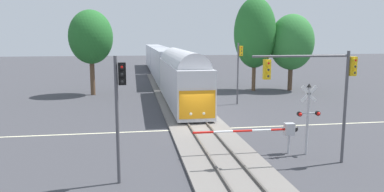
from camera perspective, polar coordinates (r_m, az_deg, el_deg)
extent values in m
plane|color=#3D3D42|center=(27.30, 1.12, -5.15)|extent=(220.00, 220.00, 0.00)
cube|color=beige|center=(27.30, 1.12, -5.14)|extent=(44.00, 0.20, 0.01)
cube|color=slate|center=(27.28, 1.12, -4.96)|extent=(4.40, 80.00, 0.18)
cube|color=#56514C|center=(27.13, -0.37, -4.70)|extent=(0.10, 80.00, 0.14)
cube|color=#56514C|center=(27.38, 2.61, -4.58)|extent=(0.10, 80.00, 0.14)
cube|color=silver|center=(36.39, -1.60, 2.07)|extent=(3.00, 17.78, 3.90)
cube|color=orange|center=(27.77, 0.82, -1.35)|extent=(2.76, 0.08, 2.15)
cylinder|color=silver|center=(36.21, -1.61, 4.95)|extent=(2.76, 16.00, 2.76)
sphere|color=#F4F2CC|center=(27.81, -0.19, -2.76)|extent=(0.24, 0.24, 0.24)
sphere|color=#F4F2CC|center=(27.98, 1.83, -2.69)|extent=(0.24, 0.24, 0.24)
cube|color=#B7BCC6|center=(56.91, -4.35, 4.94)|extent=(3.00, 21.95, 4.60)
cube|color=black|center=(57.04, -2.83, 5.27)|extent=(0.04, 19.75, 0.90)
cube|color=#193899|center=(57.15, -2.81, 3.82)|extent=(0.04, 20.19, 0.36)
cube|color=#B7BCC6|center=(79.66, -5.74, 6.10)|extent=(3.00, 21.95, 4.60)
cube|color=black|center=(79.75, -4.65, 6.34)|extent=(0.04, 19.75, 0.90)
cube|color=#193899|center=(79.83, -4.63, 5.30)|extent=(0.04, 20.19, 0.36)
cylinder|color=#B7B7BC|center=(22.39, 14.66, -7.19)|extent=(0.14, 0.14, 1.10)
cube|color=#B7B7BC|center=(22.16, 14.75, -4.96)|extent=(0.56, 0.40, 0.70)
sphere|color=black|center=(22.31, 15.58, -4.90)|extent=(0.36, 0.36, 0.36)
cylinder|color=red|center=(21.95, 13.41, -5.04)|extent=(1.12, 0.12, 0.12)
cylinder|color=white|center=(21.55, 10.64, -5.20)|extent=(1.12, 0.12, 0.12)
cylinder|color=red|center=(21.20, 7.78, -5.35)|extent=(1.12, 0.12, 0.12)
cylinder|color=white|center=(20.91, 4.82, -5.50)|extent=(1.12, 0.12, 0.12)
cylinder|color=red|center=(20.67, 1.79, -5.63)|extent=(1.12, 0.12, 0.12)
sphere|color=red|center=(20.58, 0.25, -5.69)|extent=(0.14, 0.14, 0.14)
cylinder|color=#B2B2B7|center=(22.15, 17.35, -3.75)|extent=(0.14, 0.14, 3.90)
cube|color=white|center=(21.84, 17.57, 0.34)|extent=(0.98, 0.05, 0.98)
cube|color=white|center=(21.84, 17.57, 0.34)|extent=(0.98, 0.05, 0.98)
cube|color=#B2B2B7|center=(22.05, 17.40, -2.56)|extent=(1.10, 0.08, 0.08)
cylinder|color=black|center=(21.72, 16.22, -2.68)|extent=(0.26, 0.18, 0.26)
cylinder|color=black|center=(22.21, 18.79, -2.55)|extent=(0.26, 0.18, 0.26)
sphere|color=red|center=(21.64, 16.33, -2.73)|extent=(0.20, 0.20, 0.20)
sphere|color=red|center=(22.13, 18.91, -2.60)|extent=(0.20, 0.20, 0.20)
cone|color=black|center=(21.79, 17.60, 1.57)|extent=(0.28, 0.28, 0.22)
cylinder|color=#4C4C51|center=(21.17, 22.50, -1.71)|extent=(0.16, 0.16, 6.00)
cube|color=gold|center=(21.04, 23.51, 4.22)|extent=(0.34, 0.26, 1.00)
sphere|color=red|center=(20.90, 23.79, 5.06)|extent=(0.20, 0.20, 0.20)
cylinder|color=gold|center=(20.87, 23.84, 5.05)|extent=(0.24, 0.10, 0.24)
sphere|color=#262626|center=(20.92, 23.73, 4.18)|extent=(0.20, 0.20, 0.20)
cylinder|color=gold|center=(20.89, 23.78, 4.18)|extent=(0.24, 0.10, 0.24)
sphere|color=#262626|center=(20.94, 23.68, 3.31)|extent=(0.20, 0.20, 0.20)
cylinder|color=gold|center=(20.92, 23.72, 3.30)|extent=(0.24, 0.10, 0.24)
cylinder|color=#4C4C51|center=(19.61, 16.50, 5.91)|extent=(5.17, 0.12, 0.12)
cube|color=gold|center=(18.95, 11.45, 4.04)|extent=(0.34, 0.26, 1.00)
sphere|color=red|center=(18.79, 11.65, 4.97)|extent=(0.20, 0.20, 0.20)
cylinder|color=gold|center=(18.76, 11.68, 4.96)|extent=(0.24, 0.10, 0.24)
sphere|color=#262626|center=(18.81, 11.61, 3.99)|extent=(0.20, 0.20, 0.20)
cylinder|color=gold|center=(18.78, 11.65, 3.99)|extent=(0.24, 0.10, 0.24)
sphere|color=#262626|center=(18.84, 11.58, 3.03)|extent=(0.20, 0.20, 0.20)
cylinder|color=gold|center=(18.81, 11.62, 3.02)|extent=(0.24, 0.10, 0.24)
cylinder|color=#4C4C51|center=(17.12, -11.43, -3.81)|extent=(0.16, 0.16, 5.89)
cube|color=black|center=(16.77, -10.71, 3.38)|extent=(0.34, 0.26, 1.00)
sphere|color=red|center=(16.59, -10.75, 4.43)|extent=(0.20, 0.20, 0.20)
cylinder|color=black|center=(16.56, -10.76, 4.43)|extent=(0.24, 0.10, 0.24)
sphere|color=#262626|center=(16.62, -10.72, 3.33)|extent=(0.20, 0.20, 0.20)
cylinder|color=black|center=(16.59, -10.72, 3.32)|extent=(0.24, 0.10, 0.24)
sphere|color=#262626|center=(16.65, -10.69, 2.24)|extent=(0.20, 0.20, 0.20)
cylinder|color=black|center=(16.62, -10.69, 2.23)|extent=(0.24, 0.10, 0.24)
cylinder|color=#4C4C51|center=(37.18, 7.06, 3.40)|extent=(0.16, 0.16, 6.14)
cube|color=gold|center=(37.10, 7.55, 6.90)|extent=(0.34, 0.26, 1.00)
sphere|color=red|center=(36.95, 7.62, 7.38)|extent=(0.20, 0.20, 0.20)
cylinder|color=gold|center=(36.92, 7.64, 7.38)|extent=(0.24, 0.10, 0.24)
sphere|color=#262626|center=(36.96, 7.61, 6.89)|extent=(0.20, 0.20, 0.20)
cylinder|color=gold|center=(36.93, 7.63, 6.89)|extent=(0.24, 0.10, 0.24)
sphere|color=#262626|center=(36.97, 7.60, 6.39)|extent=(0.20, 0.20, 0.20)
cylinder|color=gold|center=(36.94, 7.62, 6.39)|extent=(0.24, 0.10, 0.24)
cylinder|color=brown|center=(47.32, 9.49, 3.22)|extent=(0.47, 0.47, 3.96)
ellipsoid|color=#236628|center=(47.08, 9.66, 9.57)|extent=(5.18, 5.18, 8.67)
cylinder|color=#4C3828|center=(48.47, 14.88, 2.90)|extent=(0.56, 0.56, 3.49)
ellipsoid|color=#2D7533|center=(48.22, 15.09, 8.02)|extent=(5.51, 5.51, 6.91)
cylinder|color=brown|center=(44.65, -15.08, 2.98)|extent=(0.54, 0.54, 4.40)
ellipsoid|color=#236628|center=(44.43, -15.32, 8.77)|extent=(5.01, 5.01, 6.16)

